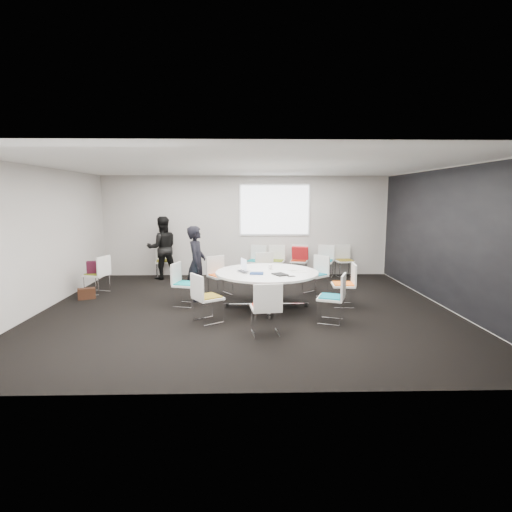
{
  "coord_description": "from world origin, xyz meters",
  "views": [
    {
      "loc": [
        -0.0,
        -7.76,
        2.21
      ],
      "look_at": [
        0.2,
        0.4,
        1.0
      ],
      "focal_mm": 28.0,
      "sensor_mm": 36.0,
      "label": 1
    }
  ],
  "objects_px": {
    "conference_table": "(267,282)",
    "chair_back_d": "(325,267)",
    "chair_ring_f": "(207,307)",
    "chair_person_back": "(164,268)",
    "chair_ring_e": "(185,292)",
    "chair_back_e": "(344,267)",
    "cup": "(271,267)",
    "chair_ring_a": "(344,293)",
    "chair_back_a": "(256,267)",
    "chair_ring_d": "(220,283)",
    "laptop": "(245,271)",
    "chair_ring_c": "(267,278)",
    "chair_ring_b": "(315,283)",
    "maroon_bag": "(96,267)",
    "chair_back_c": "(299,267)",
    "chair_spare_left": "(98,282)",
    "person_back": "(162,248)",
    "person_main": "(197,263)",
    "brown_bag": "(87,294)",
    "chair_ring_h": "(332,307)",
    "chair_ring_g": "(266,318)",
    "chair_back_b": "(276,267)"
  },
  "relations": [
    {
      "from": "conference_table",
      "to": "chair_back_d",
      "type": "bearing_deg",
      "value": 59.68
    },
    {
      "from": "chair_ring_f",
      "to": "chair_person_back",
      "type": "distance_m",
      "value": 4.34
    },
    {
      "from": "chair_ring_e",
      "to": "chair_person_back",
      "type": "xyz_separation_m",
      "value": [
        -1.02,
        2.93,
        0.0
      ]
    },
    {
      "from": "chair_back_e",
      "to": "cup",
      "type": "bearing_deg",
      "value": 45.96
    },
    {
      "from": "chair_ring_a",
      "to": "chair_back_d",
      "type": "height_order",
      "value": "same"
    },
    {
      "from": "chair_back_a",
      "to": "chair_ring_e",
      "type": "bearing_deg",
      "value": 84.41
    },
    {
      "from": "chair_ring_d",
      "to": "laptop",
      "type": "bearing_deg",
      "value": 83.55
    },
    {
      "from": "chair_ring_c",
      "to": "chair_back_e",
      "type": "height_order",
      "value": "same"
    },
    {
      "from": "chair_ring_b",
      "to": "maroon_bag",
      "type": "xyz_separation_m",
      "value": [
        -5.02,
        0.21,
        0.34
      ]
    },
    {
      "from": "chair_ring_a",
      "to": "chair_back_c",
      "type": "xyz_separation_m",
      "value": [
        -0.51,
        3.05,
        0.0
      ]
    },
    {
      "from": "chair_ring_b",
      "to": "chair_spare_left",
      "type": "distance_m",
      "value": 5.01
    },
    {
      "from": "chair_ring_a",
      "to": "person_back",
      "type": "height_order",
      "value": "person_back"
    },
    {
      "from": "chair_back_c",
      "to": "chair_ring_c",
      "type": "bearing_deg",
      "value": 71.31
    },
    {
      "from": "person_main",
      "to": "laptop",
      "type": "distance_m",
      "value": 1.23
    },
    {
      "from": "chair_ring_e",
      "to": "chair_back_c",
      "type": "distance_m",
      "value": 3.99
    },
    {
      "from": "chair_ring_b",
      "to": "brown_bag",
      "type": "height_order",
      "value": "chair_ring_b"
    },
    {
      "from": "conference_table",
      "to": "chair_ring_h",
      "type": "height_order",
      "value": "chair_ring_h"
    },
    {
      "from": "chair_ring_g",
      "to": "chair_ring_h",
      "type": "distance_m",
      "value": 1.35
    },
    {
      "from": "chair_ring_a",
      "to": "cup",
      "type": "relative_size",
      "value": 9.78
    },
    {
      "from": "cup",
      "to": "chair_ring_d",
      "type": "bearing_deg",
      "value": 145.65
    },
    {
      "from": "chair_ring_c",
      "to": "chair_ring_h",
      "type": "xyz_separation_m",
      "value": [
        1.01,
        -2.58,
        0.0
      ]
    },
    {
      "from": "chair_ring_a",
      "to": "person_main",
      "type": "height_order",
      "value": "person_main"
    },
    {
      "from": "chair_back_c",
      "to": "chair_back_d",
      "type": "bearing_deg",
      "value": -169.99
    },
    {
      "from": "person_back",
      "to": "laptop",
      "type": "relative_size",
      "value": 5.25
    },
    {
      "from": "laptop",
      "to": "cup",
      "type": "distance_m",
      "value": 0.6
    },
    {
      "from": "chair_ring_a",
      "to": "chair_ring_e",
      "type": "height_order",
      "value": "same"
    },
    {
      "from": "chair_ring_h",
      "to": "chair_back_a",
      "type": "bearing_deg",
      "value": 38.04
    },
    {
      "from": "cup",
      "to": "maroon_bag",
      "type": "xyz_separation_m",
      "value": [
        -3.94,
        1.0,
        -0.16
      ]
    },
    {
      "from": "chair_person_back",
      "to": "maroon_bag",
      "type": "xyz_separation_m",
      "value": [
        -1.17,
        -1.83,
        0.34
      ]
    },
    {
      "from": "person_main",
      "to": "chair_back_b",
      "type": "bearing_deg",
      "value": -34.17
    },
    {
      "from": "chair_ring_g",
      "to": "cup",
      "type": "relative_size",
      "value": 9.78
    },
    {
      "from": "chair_ring_c",
      "to": "chair_back_b",
      "type": "relative_size",
      "value": 1.0
    },
    {
      "from": "chair_ring_b",
      "to": "chair_ring_c",
      "type": "relative_size",
      "value": 1.0
    },
    {
      "from": "chair_ring_c",
      "to": "chair_ring_b",
      "type": "bearing_deg",
      "value": 137.02
    },
    {
      "from": "chair_ring_d",
      "to": "chair_ring_g",
      "type": "distance_m",
      "value": 2.81
    },
    {
      "from": "chair_ring_e",
      "to": "brown_bag",
      "type": "height_order",
      "value": "chair_ring_e"
    },
    {
      "from": "chair_ring_g",
      "to": "chair_back_a",
      "type": "distance_m",
      "value": 4.7
    },
    {
      "from": "chair_ring_e",
      "to": "chair_back_d",
      "type": "xyz_separation_m",
      "value": [
        3.43,
        2.88,
        0.0
      ]
    },
    {
      "from": "conference_table",
      "to": "chair_back_e",
      "type": "xyz_separation_m",
      "value": [
        2.33,
        3.07,
        -0.24
      ]
    },
    {
      "from": "chair_ring_c",
      "to": "chair_back_e",
      "type": "bearing_deg",
      "value": -163.35
    },
    {
      "from": "chair_ring_g",
      "to": "conference_table",
      "type": "bearing_deg",
      "value": 79.31
    },
    {
      "from": "conference_table",
      "to": "chair_back_b",
      "type": "bearing_deg",
      "value": 82.43
    },
    {
      "from": "chair_back_d",
      "to": "person_main",
      "type": "xyz_separation_m",
      "value": [
        -3.25,
        -2.42,
        0.53
      ]
    },
    {
      "from": "chair_ring_g",
      "to": "brown_bag",
      "type": "xyz_separation_m",
      "value": [
        -3.8,
        2.39,
        -0.16
      ]
    },
    {
      "from": "chair_back_e",
      "to": "laptop",
      "type": "distance_m",
      "value": 4.18
    },
    {
      "from": "chair_back_e",
      "to": "chair_ring_a",
      "type": "bearing_deg",
      "value": 70.36
    },
    {
      "from": "chair_ring_h",
      "to": "chair_back_c",
      "type": "distance_m",
      "value": 4.11
    },
    {
      "from": "chair_ring_d",
      "to": "maroon_bag",
      "type": "xyz_separation_m",
      "value": [
        -2.85,
        0.25,
        0.34
      ]
    },
    {
      "from": "chair_spare_left",
      "to": "maroon_bag",
      "type": "height_order",
      "value": "chair_spare_left"
    },
    {
      "from": "conference_table",
      "to": "chair_ring_b",
      "type": "bearing_deg",
      "value": 41.47
    }
  ]
}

